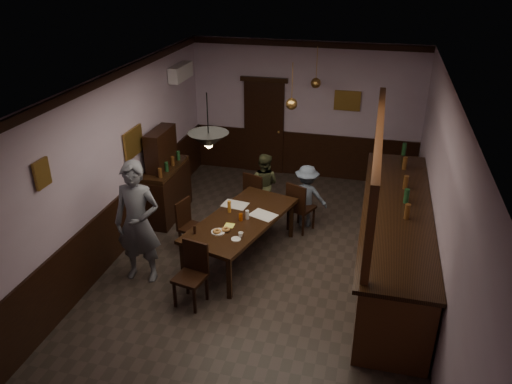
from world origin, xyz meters
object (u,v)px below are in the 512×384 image
(bar_counter, at_px, (394,240))
(person_seated_right, at_px, (306,196))
(soda_can, at_px, (241,217))
(chair_side, at_px, (189,223))
(coffee_cup, at_px, (241,235))
(sideboard, at_px, (166,183))
(pendant_brass_mid, at_px, (292,104))
(dining_table, at_px, (241,222))
(chair_far_left, at_px, (256,194))
(person_standing, at_px, (138,223))
(pendant_iron, at_px, (209,140))
(chair_far_right, at_px, (299,205))
(pendant_brass_far, at_px, (316,83))
(chair_near, at_px, (193,271))
(person_seated_left, at_px, (264,184))

(bar_counter, bearing_deg, person_seated_right, 141.69)
(soda_can, height_order, bar_counter, bar_counter)
(chair_side, bearing_deg, coffee_cup, -105.42)
(sideboard, xyz_separation_m, pendant_brass_mid, (2.31, 0.30, 1.60))
(dining_table, relative_size, chair_far_left, 2.47)
(chair_side, relative_size, bar_counter, 0.20)
(person_standing, bearing_deg, coffee_cup, 9.09)
(dining_table, xyz_separation_m, person_standing, (-1.36, -0.91, 0.29))
(person_standing, height_order, coffee_cup, person_standing)
(sideboard, bearing_deg, chair_side, -50.59)
(soda_can, distance_m, pendant_iron, 1.70)
(chair_far_right, relative_size, person_seated_right, 0.81)
(soda_can, bearing_deg, coffee_cup, -74.40)
(bar_counter, distance_m, pendant_brass_far, 3.69)
(chair_near, bearing_deg, chair_far_right, 75.78)
(person_seated_left, distance_m, pendant_iron, 2.95)
(chair_side, xyz_separation_m, person_seated_right, (1.81, 1.30, 0.10))
(person_seated_right, distance_m, sideboard, 2.66)
(chair_far_right, bearing_deg, person_seated_right, -83.26)
(chair_far_right, relative_size, pendant_brass_far, 1.19)
(person_seated_left, xyz_separation_m, person_seated_right, (0.86, -0.25, -0.03))
(chair_far_right, distance_m, sideboard, 2.56)
(chair_far_left, bearing_deg, sideboard, 30.09)
(coffee_cup, height_order, pendant_brass_mid, pendant_brass_mid)
(person_seated_left, xyz_separation_m, coffee_cup, (0.16, -2.20, 0.18))
(dining_table, bearing_deg, person_seated_right, 57.70)
(chair_far_left, height_order, person_seated_right, person_seated_right)
(coffee_cup, bearing_deg, chair_side, 165.77)
(dining_table, distance_m, chair_far_left, 1.36)
(person_standing, bearing_deg, pendant_brass_mid, 47.48)
(sideboard, distance_m, bar_counter, 4.31)
(sideboard, bearing_deg, person_seated_right, 6.08)
(person_seated_right, relative_size, pendant_brass_mid, 1.47)
(coffee_cup, bearing_deg, sideboard, 155.47)
(person_standing, relative_size, person_seated_right, 1.64)
(chair_side, bearing_deg, pendant_iron, -124.10)
(pendant_iron, bearing_deg, person_seated_right, 63.05)
(chair_side, distance_m, pendant_brass_mid, 2.68)
(coffee_cup, bearing_deg, pendant_iron, -137.74)
(person_seated_left, height_order, bar_counter, bar_counter)
(chair_far_left, xyz_separation_m, chair_near, (-0.29, -2.62, -0.01))
(person_seated_left, height_order, pendant_iron, pendant_iron)
(person_seated_right, bearing_deg, pendant_brass_mid, -4.44)
(chair_far_right, height_order, person_seated_right, person_seated_right)
(person_standing, height_order, person_seated_left, person_standing)
(chair_near, bearing_deg, person_seated_right, 76.45)
(chair_near, height_order, person_seated_left, person_seated_left)
(person_seated_right, xyz_separation_m, pendant_brass_mid, (-0.33, 0.02, 1.70))
(dining_table, xyz_separation_m, pendant_brass_mid, (0.53, 1.39, 1.61))
(pendant_brass_far, bearing_deg, chair_near, -104.64)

